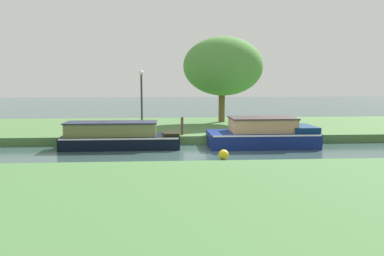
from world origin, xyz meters
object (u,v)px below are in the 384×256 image
at_px(black_narrowboat, 119,137).
at_px(channel_buoy, 224,155).
at_px(willow_tree_left, 223,66).
at_px(mooring_post_near, 182,126).
at_px(mooring_post_far, 121,128).
at_px(navy_barge, 263,134).
at_px(lamp_post, 142,95).

distance_m(black_narrowboat, channel_buoy, 5.43).
distance_m(willow_tree_left, mooring_post_near, 7.20).
bearing_deg(mooring_post_near, black_narrowboat, -156.07).
distance_m(black_narrowboat, mooring_post_far, 1.35).
relative_size(willow_tree_left, mooring_post_near, 6.16).
relative_size(mooring_post_far, channel_buoy, 1.86).
relative_size(navy_barge, black_narrowboat, 0.94).
height_order(willow_tree_left, channel_buoy, willow_tree_left).
bearing_deg(lamp_post, black_narrowboat, -117.58).
xyz_separation_m(navy_barge, black_narrowboat, (-6.78, 0.00, -0.05)).
height_order(lamp_post, mooring_post_far, lamp_post).
relative_size(black_narrowboat, lamp_post, 1.67).
relative_size(navy_barge, willow_tree_left, 0.91).
xyz_separation_m(willow_tree_left, mooring_post_far, (-5.93, -5.79, -3.22)).
xyz_separation_m(lamp_post, mooring_post_near, (2.02, -0.55, -1.55)).
relative_size(mooring_post_near, channel_buoy, 2.17).
bearing_deg(channel_buoy, mooring_post_near, 107.52).
height_order(navy_barge, lamp_post, lamp_post).
relative_size(black_narrowboat, mooring_post_near, 6.02).
height_order(willow_tree_left, lamp_post, willow_tree_left).
height_order(willow_tree_left, mooring_post_near, willow_tree_left).
height_order(navy_barge, mooring_post_near, navy_barge).
bearing_deg(navy_barge, lamp_post, 162.06).
distance_m(navy_barge, black_narrowboat, 6.78).
xyz_separation_m(mooring_post_near, channel_buoy, (1.42, -4.49, -0.64)).
bearing_deg(mooring_post_far, channel_buoy, -45.28).
bearing_deg(mooring_post_near, navy_barge, -19.38).
bearing_deg(mooring_post_far, willow_tree_left, 44.34).
bearing_deg(navy_barge, mooring_post_near, 160.62).
bearing_deg(navy_barge, willow_tree_left, 97.06).
bearing_deg(mooring_post_far, mooring_post_near, 0.00).
height_order(mooring_post_near, channel_buoy, mooring_post_near).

